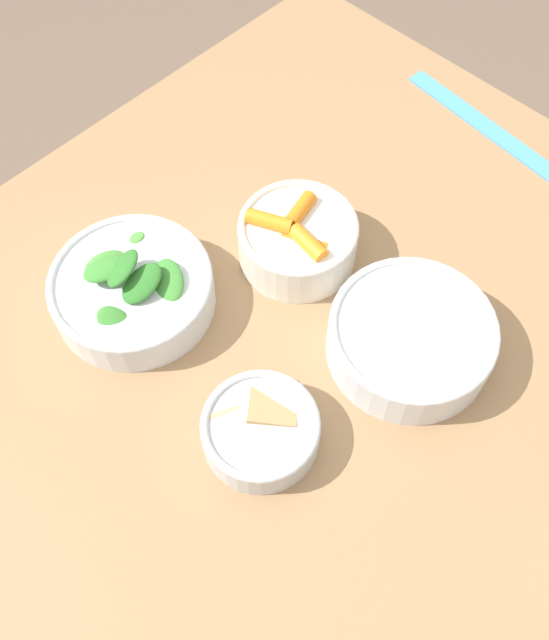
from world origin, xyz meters
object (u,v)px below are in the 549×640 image
at_px(bowl_cookies, 261,429).
at_px(ruler, 499,136).
at_px(bowl_greens, 133,289).
at_px(bowl_carrots, 298,239).
at_px(bowl_beans_hotdog, 410,339).

distance_m(bowl_cookies, ruler, 0.57).
relative_size(bowl_greens, bowl_cookies, 1.47).
xyz_separation_m(bowl_carrots, bowl_beans_hotdog, (0.19, -0.01, -0.01)).
bearing_deg(ruler, bowl_carrots, -100.16).
xyz_separation_m(bowl_beans_hotdog, ruler, (-0.12, 0.37, -0.03)).
relative_size(bowl_beans_hotdog, bowl_cookies, 1.43).
relative_size(bowl_greens, bowl_beans_hotdog, 1.02).
xyz_separation_m(bowl_greens, bowl_cookies, (0.24, -0.02, -0.01)).
relative_size(bowl_carrots, bowl_greens, 0.76).
bearing_deg(bowl_greens, bowl_beans_hotdog, 32.29).
height_order(bowl_cookies, ruler, bowl_cookies).
distance_m(bowl_carrots, bowl_greens, 0.21).
relative_size(bowl_carrots, bowl_cookies, 1.11).
bearing_deg(bowl_beans_hotdog, bowl_cookies, -103.38).
relative_size(bowl_cookies, ruler, 0.40).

